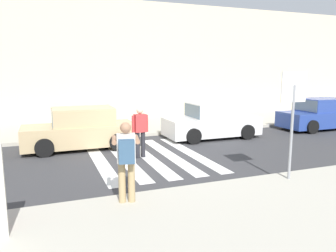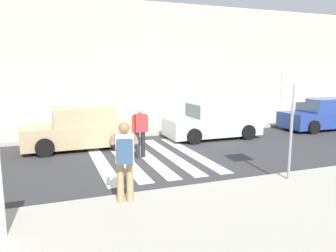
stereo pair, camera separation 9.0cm
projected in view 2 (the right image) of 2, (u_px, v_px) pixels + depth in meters
ground_plane at (149, 158)px, 11.00m from camera, size 120.00×120.00×0.00m
sidewalk_near at (263, 250)px, 5.26m from camera, size 60.00×6.00×0.14m
sidewalk_far at (114, 128)px, 16.54m from camera, size 60.00×4.80×0.14m
building_facade_far at (99, 62)px, 20.04m from camera, size 56.00×4.00×6.81m
crosswalk_stripe_0 at (100, 161)px, 10.64m from camera, size 0.44×5.20×0.01m
crosswalk_stripe_1 at (125, 159)px, 10.91m from camera, size 0.44×5.20×0.01m
crosswalk_stripe_2 at (148, 157)px, 11.19m from camera, size 0.44×5.20×0.01m
crosswalk_stripe_3 at (169, 155)px, 11.46m from camera, size 0.44×5.20×0.01m
crosswalk_stripe_4 at (190, 153)px, 11.74m from camera, size 0.44×5.20×0.01m
stop_sign at (293, 102)px, 8.15m from camera, size 0.76×0.08×2.75m
photographer_with_backpack at (125, 155)px, 6.82m from camera, size 0.68×0.91×1.72m
pedestrian_crossing at (140, 129)px, 10.97m from camera, size 0.58×0.27×1.72m
parked_car_tan at (81, 129)px, 12.33m from camera, size 4.10×1.92×1.55m
parked_car_white at (213, 121)px, 14.26m from camera, size 4.10×1.92×1.55m
parked_car_blue at (322, 115)px, 16.36m from camera, size 4.10×1.92×1.55m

